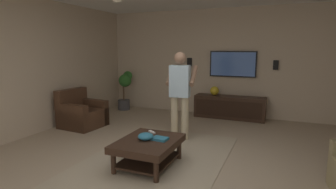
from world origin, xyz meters
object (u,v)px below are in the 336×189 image
person_standing (180,91)px  vase_round (214,91)px  tv (233,64)px  wall_speaker_left (276,65)px  remote_white (152,132)px  book (160,139)px  media_console (229,107)px  potted_plant_tall (125,85)px  coffee_table (148,147)px  armchair (81,114)px  wall_speaker_right (189,62)px  bowl (146,136)px

person_standing → vase_round: bearing=-12.2°
tv → wall_speaker_left: size_ratio=5.19×
remote_white → vase_round: bearing=-60.2°
person_standing → book: person_standing is taller
media_console → tv: tv is taller
wall_speaker_left → media_console: bearing=104.3°
media_console → book: media_console is taller
potted_plant_tall → book: 3.98m
coffee_table → person_standing: person_standing is taller
armchair → person_standing: (0.03, -2.29, 0.65)m
media_console → remote_white: 3.07m
person_standing → wall_speaker_right: 2.34m
armchair → bowl: bearing=-25.7°
coffee_table → tv: 3.75m
bowl → book: 0.21m
media_console → potted_plant_tall: size_ratio=1.57×
potted_plant_tall → remote_white: size_ratio=7.20×
media_console → wall_speaker_left: wall_speaker_left is taller
media_console → remote_white: media_console is taller
vase_round → remote_white: bearing=174.9°
potted_plant_tall → remote_white: bearing=-142.0°
media_console → remote_white: (-2.99, 0.66, 0.14)m
armchair → book: bearing=-22.4°
vase_round → person_standing: bearing=174.9°
bowl → wall_speaker_left: 4.02m
tv → media_console: bearing=0.0°
bowl → vase_round: vase_round is taller
wall_speaker_left → wall_speaker_right: (0.00, 2.13, 0.03)m
vase_round → wall_speaker_left: bearing=-80.9°
remote_white → wall_speaker_left: size_ratio=0.68×
remote_white → vase_round: size_ratio=0.68×
media_console → book: (-3.25, 0.41, 0.14)m
book → vase_round: bearing=-86.1°
armchair → person_standing: bearing=5.2°
media_console → potted_plant_tall: (-0.15, 2.89, 0.41)m
wall_speaker_left → coffee_table: bearing=156.4°
wall_speaker_left → potted_plant_tall: bearing=95.9°
person_standing → bowl: person_standing is taller
tv → wall_speaker_right: bearing=-90.7°
armchair → bowl: (-1.31, -2.27, 0.17)m
tv → book: 3.63m
vase_round → tv: bearing=-61.9°
bowl → book: (0.07, -0.19, -0.03)m
media_console → remote_white: bearing=-12.5°
remote_white → wall_speaker_left: bearing=-82.2°
vase_round → potted_plant_tall: bearing=94.1°
remote_white → wall_speaker_left: (3.25, -1.66, 0.91)m
armchair → coffee_table: (-1.31, -2.30, 0.02)m
armchair → coffee_table: size_ratio=0.87×
person_standing → potted_plant_tall: (1.83, 2.31, -0.25)m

